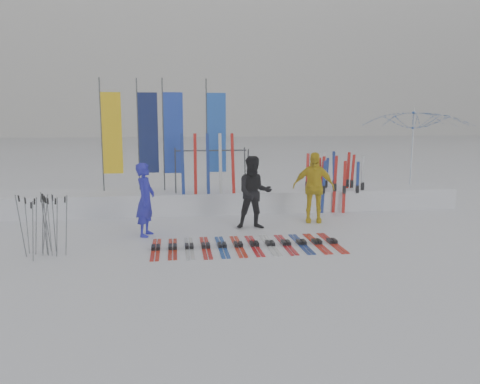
{
  "coord_description": "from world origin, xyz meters",
  "views": [
    {
      "loc": [
        -1.25,
        -8.88,
        2.67
      ],
      "look_at": [
        0.2,
        1.6,
        1.0
      ],
      "focal_mm": 35.0,
      "sensor_mm": 36.0,
      "label": 1
    }
  ],
  "objects": [
    {
      "name": "ground",
      "position": [
        0.0,
        0.0,
        0.0
      ],
      "size": [
        120.0,
        120.0,
        0.0
      ],
      "primitive_type": "plane",
      "color": "white",
      "rests_on": "ground"
    },
    {
      "name": "snow_bank",
      "position": [
        0.0,
        4.6,
        0.3
      ],
      "size": [
        14.0,
        1.6,
        0.6
      ],
      "primitive_type": "cube",
      "color": "white",
      "rests_on": "ground"
    },
    {
      "name": "person_blue",
      "position": [
        -1.95,
        1.79,
        0.84
      ],
      "size": [
        0.55,
        0.7,
        1.68
      ],
      "primitive_type": "imported",
      "rotation": [
        0.0,
        0.0,
        1.3
      ],
      "color": "#1F20B5",
      "rests_on": "ground"
    },
    {
      "name": "person_black",
      "position": [
        0.63,
        2.16,
        0.89
      ],
      "size": [
        0.88,
        0.7,
        1.78
      ],
      "primitive_type": "imported",
      "rotation": [
        0.0,
        0.0,
        -0.03
      ],
      "color": "black",
      "rests_on": "ground"
    },
    {
      "name": "person_yellow",
      "position": [
        2.27,
        2.68,
        0.91
      ],
      "size": [
        1.14,
        0.68,
        1.82
      ],
      "primitive_type": "imported",
      "rotation": [
        0.0,
        0.0,
        -0.24
      ],
      "color": "yellow",
      "rests_on": "ground"
    },
    {
      "name": "tent_canopy",
      "position": [
        6.17,
        4.88,
        1.52
      ],
      "size": [
        4.14,
        4.18,
        3.03
      ],
      "primitive_type": "imported",
      "rotation": [
        0.0,
        0.0,
        0.29
      ],
      "color": "white",
      "rests_on": "ground"
    },
    {
      "name": "ski_row",
      "position": [
        0.2,
        0.58,
        0.04
      ],
      "size": [
        3.93,
        1.7,
        0.07
      ],
      "color": "red",
      "rests_on": "ground"
    },
    {
      "name": "pole_cluster",
      "position": [
        -3.84,
        0.5,
        0.59
      ],
      "size": [
        0.91,
        0.67,
        1.25
      ],
      "color": "#595B60",
      "rests_on": "ground"
    },
    {
      "name": "feather_flags",
      "position": [
        -1.62,
        4.85,
        2.24
      ],
      "size": [
        3.56,
        0.22,
        3.2
      ],
      "color": "#383A3F",
      "rests_on": "ground"
    },
    {
      "name": "ski_rack",
      "position": [
        -0.26,
        4.2,
        1.38
      ],
      "size": [
        2.04,
        0.8,
        1.23
      ],
      "color": "#383A3F",
      "rests_on": "ground"
    },
    {
      "name": "upright_skis",
      "position": [
        3.37,
        4.16,
        0.8
      ],
      "size": [
        1.69,
        1.08,
        1.68
      ],
      "color": "navy",
      "rests_on": "ground"
    }
  ]
}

